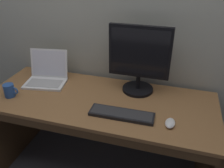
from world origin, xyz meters
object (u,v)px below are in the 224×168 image
at_px(computer_mouse, 170,123).
at_px(external_monitor, 139,59).
at_px(wired_keyboard, 122,114).
at_px(coffee_mug, 10,90).
at_px(laptop_white, 46,77).

bearing_deg(computer_mouse, external_monitor, 130.95).
relative_size(wired_keyboard, computer_mouse, 4.24).
xyz_separation_m(external_monitor, coffee_mug, (-0.89, -0.34, -0.22)).
bearing_deg(laptop_white, computer_mouse, -15.40).
bearing_deg(computer_mouse, laptop_white, 167.56).
relative_size(laptop_white, external_monitor, 0.69).
bearing_deg(wired_keyboard, computer_mouse, -2.18).
xyz_separation_m(laptop_white, coffee_mug, (-0.15, -0.27, 0.00)).
bearing_deg(computer_mouse, wired_keyboard, -179.21).
distance_m(laptop_white, external_monitor, 0.78).
relative_size(external_monitor, wired_keyboard, 1.20).
relative_size(laptop_white, wired_keyboard, 0.83).
bearing_deg(coffee_mug, laptop_white, 60.98).
bearing_deg(laptop_white, wired_keyboard, -20.83).
bearing_deg(external_monitor, computer_mouse, -52.02).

